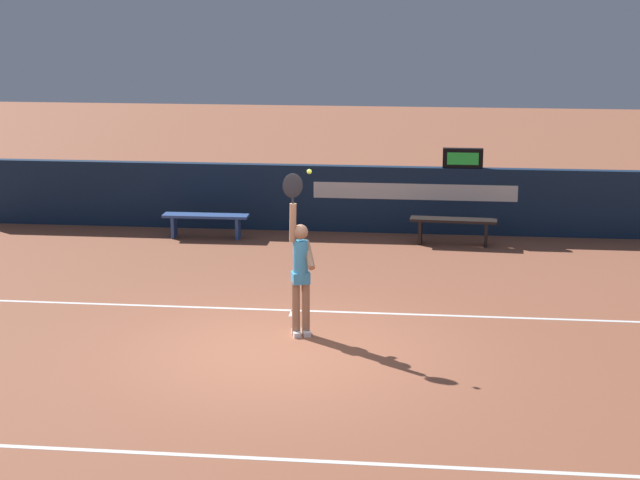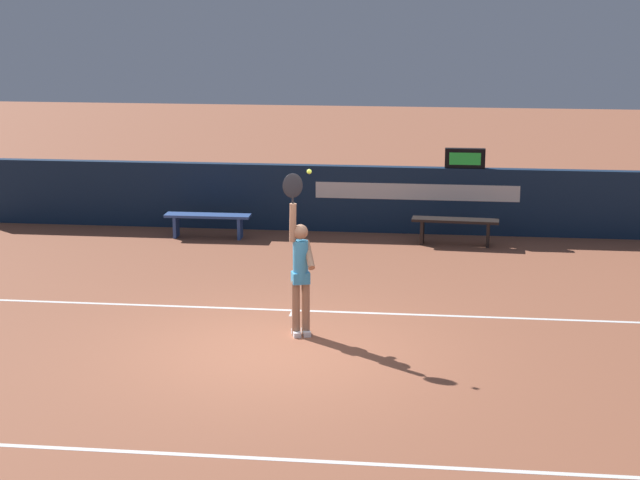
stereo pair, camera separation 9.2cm
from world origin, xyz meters
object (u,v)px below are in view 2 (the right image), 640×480
object	(u,v)px
courtside_bench_near	(455,225)
courtside_bench_far	(208,220)
speed_display	(465,158)
tennis_ball	(309,172)
tennis_player	(300,270)

from	to	relation	value
courtside_bench_near	courtside_bench_far	distance (m)	4.78
speed_display	courtside_bench_far	bearing A→B (deg)	-169.51
speed_display	courtside_bench_far	distance (m)	5.15
tennis_ball	courtside_bench_near	distance (m)	6.43
courtside_bench_near	courtside_bench_far	xyz separation A→B (m)	(-4.78, 0.02, -0.02)
tennis_player	tennis_ball	distance (m)	1.40
tennis_player	courtside_bench_far	xyz separation A→B (m)	(-2.60, 5.72, -0.59)
tennis_player	tennis_ball	bearing A→B (deg)	-28.81
tennis_ball	courtside_bench_far	xyz separation A→B (m)	(-2.74, 5.79, -1.99)
tennis_player	speed_display	bearing A→B (deg)	70.62
tennis_player	tennis_ball	xyz separation A→B (m)	(0.14, -0.08, 1.40)
speed_display	tennis_player	xyz separation A→B (m)	(-2.33, -6.63, -0.56)
courtside_bench_near	courtside_bench_far	size ratio (longest dim) A/B	0.99
tennis_ball	courtside_bench_far	world-z (taller)	tennis_ball
tennis_player	courtside_bench_near	bearing A→B (deg)	69.13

